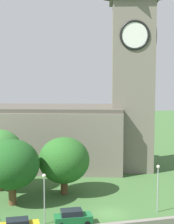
# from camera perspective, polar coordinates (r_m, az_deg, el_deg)

# --- Properties ---
(ground_plane) EXTENTS (200.00, 200.00, 0.00)m
(ground_plane) POSITION_cam_1_polar(r_m,az_deg,el_deg) (63.30, -0.63, -10.46)
(ground_plane) COLOR #3D6633
(church) EXTENTS (37.06, 20.84, 35.07)m
(church) POSITION_cam_1_polar(r_m,az_deg,el_deg) (69.88, -2.40, -0.83)
(church) COLOR slate
(church) RESTS_ON ground
(car_green) EXTENTS (4.60, 2.33, 1.85)m
(car_green) POSITION_cam_1_polar(r_m,az_deg,el_deg) (46.09, -2.19, -15.75)
(car_green) COLOR #1E6B38
(car_green) RESTS_ON ground
(streetlamp_west_mid) EXTENTS (0.44, 0.44, 6.14)m
(streetlamp_west_mid) POSITION_cam_1_polar(r_m,az_deg,el_deg) (45.45, -6.55, -11.75)
(streetlamp_west_mid) COLOR #9EA0A5
(streetlamp_west_mid) RESTS_ON ground
(streetlamp_central) EXTENTS (0.44, 0.44, 6.25)m
(streetlamp_central) POSITION_cam_1_polar(r_m,az_deg,el_deg) (49.59, 10.79, -10.20)
(streetlamp_central) COLOR #9EA0A5
(streetlamp_central) RESTS_ON ground
(tree_by_tower) EXTENTS (7.54, 7.54, 9.06)m
(tree_by_tower) POSITION_cam_1_polar(r_m,az_deg,el_deg) (52.00, -11.43, -7.86)
(tree_by_tower) COLOR brown
(tree_by_tower) RESTS_ON ground
(tree_riverside_west) EXTENTS (7.55, 7.55, 8.56)m
(tree_riverside_west) POSITION_cam_1_polar(r_m,az_deg,el_deg) (55.51, -3.53, -7.37)
(tree_riverside_west) COLOR brown
(tree_riverside_west) RESTS_ON ground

